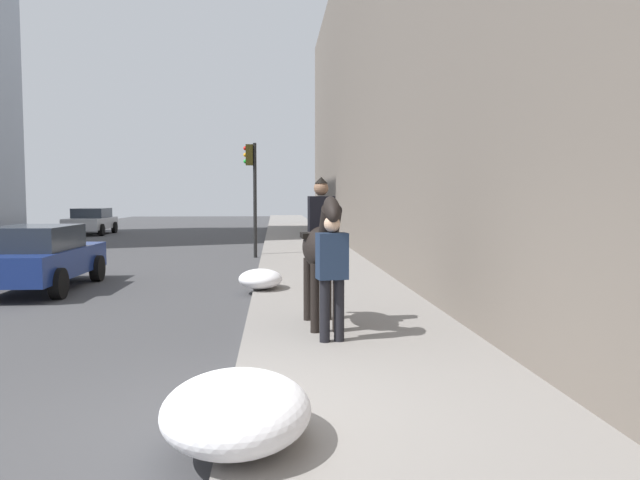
% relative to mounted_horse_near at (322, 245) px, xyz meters
% --- Properties ---
extents(sidewalk_slab, '(120.00, 3.32, 0.12)m').
position_rel_mounted_horse_near_xyz_m(sidewalk_slab, '(-3.59, -0.49, -1.30)').
color(sidewalk_slab, gray).
rests_on(sidewalk_slab, ground).
extents(mounted_horse_near, '(2.15, 0.65, 2.25)m').
position_rel_mounted_horse_near_xyz_m(mounted_horse_near, '(0.00, 0.00, 0.00)').
color(mounted_horse_near, black).
rests_on(mounted_horse_near, sidewalk_slab).
extents(pedestrian_greeting, '(0.32, 0.44, 1.70)m').
position_rel_mounted_horse_near_xyz_m(pedestrian_greeting, '(-0.95, -0.06, -0.26)').
color(pedestrian_greeting, black).
rests_on(pedestrian_greeting, sidewalk_slab).
extents(car_near_lane, '(4.29, 1.95, 1.44)m').
position_rel_mounted_horse_near_xyz_m(car_near_lane, '(4.83, 5.92, -0.60)').
color(car_near_lane, navy).
rests_on(car_near_lane, ground).
extents(car_mid_lane, '(4.36, 2.11, 1.44)m').
position_rel_mounted_horse_near_xyz_m(car_mid_lane, '(25.48, 10.81, -0.60)').
color(car_mid_lane, '#B7BABF').
rests_on(car_mid_lane, ground).
extents(traffic_light_near_curb, '(0.20, 0.44, 3.88)m').
position_rel_mounted_horse_near_xyz_m(traffic_light_near_curb, '(11.82, 1.46, 1.24)').
color(traffic_light_near_curb, black).
rests_on(traffic_light_near_curb, ground).
extents(snow_pile_near, '(1.54, 1.19, 0.53)m').
position_rel_mounted_horse_near_xyz_m(snow_pile_near, '(-4.29, 1.02, -0.97)').
color(snow_pile_near, white).
rests_on(snow_pile_near, sidewalk_slab).
extents(snow_pile_far, '(1.20, 0.93, 0.42)m').
position_rel_mounted_horse_near_xyz_m(snow_pile_far, '(3.93, 1.02, -1.03)').
color(snow_pile_far, white).
rests_on(snow_pile_far, sidewalk_slab).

